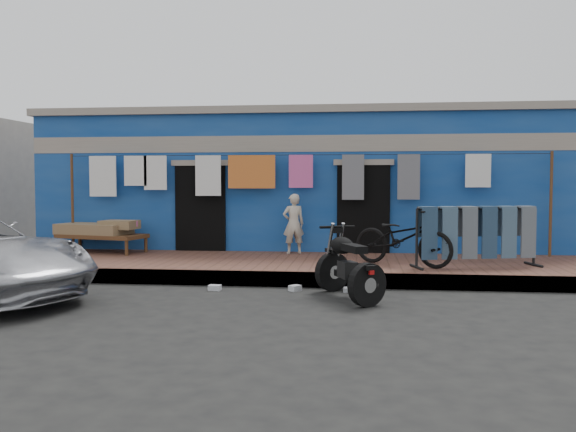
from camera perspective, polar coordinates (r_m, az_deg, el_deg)
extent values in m
plane|color=black|center=(8.63, -1.57, -8.37)|extent=(80.00, 80.00, 0.00)
cube|color=brown|center=(11.55, 0.58, -4.82)|extent=(28.00, 3.00, 0.25)
cube|color=gray|center=(10.12, -0.30, -5.94)|extent=(28.00, 0.10, 0.25)
cube|color=navy|center=(15.42, 2.18, 2.67)|extent=(12.00, 5.00, 3.20)
cube|color=#9E9384|center=(13.01, 1.33, 6.78)|extent=(12.00, 0.14, 0.35)
cube|color=#9E9384|center=(15.50, 2.19, 8.90)|extent=(12.20, 5.20, 0.16)
cube|color=black|center=(13.31, -8.18, 0.21)|extent=(1.10, 0.10, 2.10)
cube|color=black|center=(12.87, 7.06, 0.11)|extent=(1.10, 0.10, 2.10)
cylinder|color=brown|center=(14.08, -19.52, 1.23)|extent=(0.06, 0.06, 2.10)
cylinder|color=brown|center=(13.18, 23.38, 1.04)|extent=(0.06, 0.06, 2.10)
cylinder|color=black|center=(12.69, 1.19, 5.74)|extent=(10.00, 0.01, 0.01)
cube|color=silver|center=(13.77, -16.94, 3.58)|extent=(0.60, 0.02, 0.87)
cube|color=silver|center=(13.50, -14.09, 4.13)|extent=(0.50, 0.02, 0.64)
cube|color=silver|center=(13.35, -12.31, 3.97)|extent=(0.50, 0.02, 0.73)
cube|color=silver|center=(13.02, -7.49, 3.77)|extent=(0.55, 0.02, 0.85)
cube|color=#CC4C26|center=(12.82, -3.43, 4.15)|extent=(1.00, 0.02, 0.70)
cube|color=#D15399|center=(12.68, 1.21, 4.20)|extent=(0.50, 0.02, 0.68)
cube|color=slate|center=(12.62, 6.11, 3.63)|extent=(0.45, 0.02, 0.93)
cube|color=slate|center=(12.66, 11.23, 3.61)|extent=(0.45, 0.02, 0.92)
cube|color=silver|center=(12.84, 17.36, 4.07)|extent=(0.50, 0.02, 0.67)
imported|color=beige|center=(12.63, 0.52, -0.73)|extent=(0.52, 0.43, 1.24)
imported|color=black|center=(10.99, 10.70, -1.41)|extent=(1.96, 1.56, 1.22)
cube|color=silver|center=(9.88, -6.87, -6.68)|extent=(0.20, 0.16, 0.08)
cube|color=silver|center=(9.75, 0.66, -6.76)|extent=(0.22, 0.22, 0.09)
cube|color=silver|center=(9.72, 5.63, -6.88)|extent=(0.15, 0.18, 0.07)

